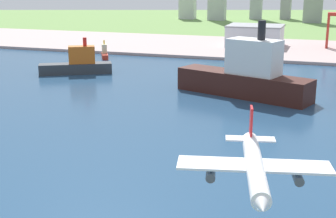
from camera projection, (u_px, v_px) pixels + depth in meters
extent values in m
plane|color=#648C47|center=(256.00, 99.00, 259.62)|extent=(2400.00, 2400.00, 0.00)
cube|color=navy|center=(235.00, 132.00, 204.68)|extent=(840.00, 360.00, 0.15)
cube|color=#AA9592|center=(287.00, 49.00, 433.21)|extent=(840.00, 140.00, 2.50)
cylinder|color=white|center=(255.00, 166.00, 101.19)|extent=(11.14, 34.31, 3.80)
cone|color=white|center=(262.00, 206.00, 83.27)|extent=(4.42, 4.86, 3.61)
cube|color=white|center=(254.00, 165.00, 102.98)|extent=(33.75, 14.50, 0.50)
cube|color=red|center=(251.00, 125.00, 114.91)|extent=(1.38, 4.13, 9.11)
cube|color=white|center=(250.00, 139.00, 115.81)|extent=(12.38, 6.25, 0.36)
cylinder|color=#4C4F54|center=(298.00, 178.00, 101.63)|extent=(3.08, 5.14, 2.09)
cylinder|color=#4C4F54|center=(211.00, 174.00, 103.46)|extent=(3.08, 5.14, 2.09)
cube|color=#2D3338|center=(76.00, 69.00, 328.00)|extent=(47.82, 32.64, 7.11)
cube|color=#BF5919|center=(82.00, 55.00, 326.29)|extent=(19.65, 16.22, 11.74)
cylinder|color=red|center=(85.00, 42.00, 324.42)|extent=(2.55, 2.55, 5.69)
cube|color=#B22D1E|center=(105.00, 56.00, 392.04)|extent=(13.37, 19.19, 3.85)
cube|color=beige|center=(104.00, 49.00, 394.17)|extent=(6.76, 7.98, 7.17)
cylinder|color=yellow|center=(104.00, 42.00, 393.74)|extent=(1.11, 1.11, 3.08)
cube|color=#381914|center=(243.00, 84.00, 265.38)|extent=(78.37, 42.05, 12.75)
cube|color=silver|center=(254.00, 57.00, 257.58)|extent=(30.98, 22.91, 18.99)
cylinder|color=black|center=(262.00, 30.00, 251.46)|extent=(4.12, 4.12, 10.20)
cube|color=#B72D23|center=(328.00, 32.00, 427.67)|extent=(2.20, 2.20, 28.68)
cube|color=#B72D23|center=(328.00, 31.00, 435.00)|extent=(2.20, 2.20, 28.68)
cube|color=silver|center=(255.00, 36.00, 445.90)|extent=(49.09, 40.29, 17.96)
cube|color=gray|center=(256.00, 26.00, 443.38)|extent=(50.07, 41.10, 1.20)
cube|color=#B6BAB9|center=(188.00, 0.00, 767.87)|extent=(24.70, 18.91, 59.15)
cube|color=gray|center=(286.00, 1.00, 765.40)|extent=(15.25, 25.94, 58.50)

